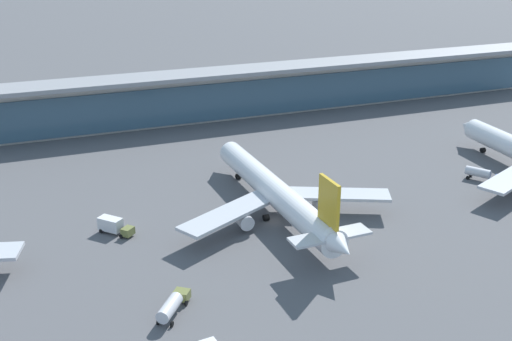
{
  "coord_description": "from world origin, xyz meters",
  "views": [
    {
      "loc": [
        -44.18,
        -102.95,
        55.09
      ],
      "look_at": [
        0.0,
        10.02,
        7.3
      ],
      "focal_mm": 43.43,
      "sensor_mm": 36.0,
      "label": 1
    }
  ],
  "objects_px": {
    "service_truck_under_wing_blue": "(483,174)",
    "airliner_centre_stand": "(276,193)",
    "service_truck_by_tail_olive": "(172,305)",
    "service_truck_mid_apron_olive": "(114,225)"
  },
  "relations": [
    {
      "from": "airliner_centre_stand",
      "to": "service_truck_by_tail_olive",
      "type": "xyz_separation_m",
      "value": [
        -28.42,
        -26.5,
        -3.29
      ]
    },
    {
      "from": "service_truck_mid_apron_olive",
      "to": "service_truck_by_tail_olive",
      "type": "relative_size",
      "value": 0.85
    },
    {
      "from": "service_truck_under_wing_blue",
      "to": "service_truck_by_tail_olive",
      "type": "distance_m",
      "value": 84.43
    },
    {
      "from": "service_truck_mid_apron_olive",
      "to": "service_truck_by_tail_olive",
      "type": "distance_m",
      "value": 30.63
    },
    {
      "from": "service_truck_under_wing_blue",
      "to": "airliner_centre_stand",
      "type": "bearing_deg",
      "value": 179.44
    },
    {
      "from": "service_truck_by_tail_olive",
      "to": "service_truck_under_wing_blue",
      "type": "bearing_deg",
      "value": 17.92
    },
    {
      "from": "airliner_centre_stand",
      "to": "service_truck_mid_apron_olive",
      "type": "xyz_separation_m",
      "value": [
        -32.28,
        3.89,
        -3.31
      ]
    },
    {
      "from": "airliner_centre_stand",
      "to": "service_truck_under_wing_blue",
      "type": "distance_m",
      "value": 52.02
    },
    {
      "from": "airliner_centre_stand",
      "to": "service_truck_mid_apron_olive",
      "type": "relative_size",
      "value": 8.56
    },
    {
      "from": "airliner_centre_stand",
      "to": "service_truck_mid_apron_olive",
      "type": "bearing_deg",
      "value": 173.13
    }
  ]
}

